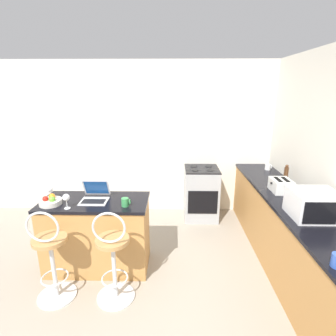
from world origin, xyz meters
TOP-DOWN VIEW (x-y plane):
  - ground_plane at (0.00, 0.00)m, footprint 20.00×20.00m
  - wall_back at (0.00, 2.59)m, footprint 12.00×0.06m
  - breakfast_bar at (-0.36, 0.91)m, footprint 1.24×0.60m
  - counter_right at (1.96, 1.03)m, footprint 0.59×3.09m
  - bar_stool_near at (-0.68, 0.36)m, footprint 0.40×0.40m
  - bar_stool_far at (-0.05, 0.36)m, footprint 0.40×0.40m
  - laptop at (-0.36, 0.93)m, footprint 0.31×0.30m
  - microwave at (1.97, 0.54)m, footprint 0.44×0.40m
  - toaster at (1.92, 1.24)m, footprint 0.25×0.29m
  - stove_range at (1.03, 2.25)m, footprint 0.56×0.57m
  - wine_glass_short at (-0.60, 0.69)m, footprint 0.08×0.08m
  - pepper_mill at (2.11, 1.56)m, footprint 0.06×0.06m
  - wine_glass_tall at (-0.90, 0.97)m, footprint 0.07×0.07m
  - fruit_bowl at (-0.82, 0.79)m, footprint 0.25×0.25m
  - mug_white at (2.09, 2.20)m, footprint 0.10×0.09m
  - mug_green at (0.03, 0.76)m, footprint 0.10×0.08m

SIDE VIEW (x-z plane):
  - ground_plane at x=0.00m, z-range 0.00..0.00m
  - stove_range at x=1.03m, z-range 0.00..0.88m
  - counter_right at x=1.96m, z-range 0.00..0.88m
  - breakfast_bar at x=-0.36m, z-range 0.00..0.88m
  - bar_stool_near at x=-0.68m, z-range -0.03..1.01m
  - bar_stool_far at x=-0.05m, z-range -0.03..1.01m
  - fruit_bowl at x=-0.82m, z-range 0.86..0.97m
  - mug_white at x=2.09m, z-range 0.88..0.97m
  - mug_green at x=0.03m, z-range 0.88..0.97m
  - laptop at x=-0.36m, z-range 0.82..1.05m
  - toaster at x=1.92m, z-range 0.88..1.04m
  - wine_glass_tall at x=-0.90m, z-range 0.91..1.07m
  - wine_glass_short at x=-0.60m, z-range 0.92..1.09m
  - pepper_mill at x=2.11m, z-range 0.87..1.14m
  - microwave at x=1.97m, z-range 0.88..1.15m
  - wall_back at x=0.00m, z-range 0.00..2.60m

